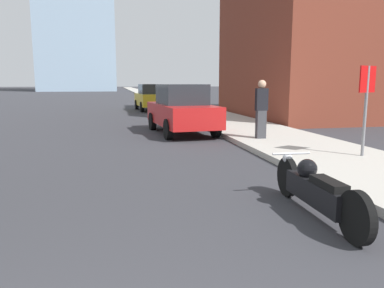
{
  "coord_description": "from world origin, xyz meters",
  "views": [
    {
      "loc": [
        0.39,
        -1.14,
        1.84
      ],
      "look_at": [
        1.68,
        5.14,
        0.79
      ],
      "focal_mm": 35.0,
      "sensor_mm": 36.0,
      "label": 1
    }
  ],
  "objects_px": {
    "stop_sign": "(366,95)",
    "pedestrian": "(261,108)",
    "parked_car_red": "(182,109)",
    "parked_car_yellow": "(152,97)",
    "motorcycle": "(315,189)"
  },
  "relations": [
    {
      "from": "motorcycle",
      "to": "parked_car_red",
      "type": "xyz_separation_m",
      "value": [
        -0.32,
        8.89,
        0.51
      ]
    },
    {
      "from": "stop_sign",
      "to": "pedestrian",
      "type": "bearing_deg",
      "value": 112.03
    },
    {
      "from": "motorcycle",
      "to": "parked_car_red",
      "type": "height_order",
      "value": "parked_car_red"
    },
    {
      "from": "parked_car_red",
      "to": "stop_sign",
      "type": "distance_m",
      "value": 6.73
    },
    {
      "from": "motorcycle",
      "to": "parked_car_yellow",
      "type": "bearing_deg",
      "value": 92.73
    },
    {
      "from": "stop_sign",
      "to": "pedestrian",
      "type": "xyz_separation_m",
      "value": [
        -1.27,
        3.14,
        -0.49
      ]
    },
    {
      "from": "stop_sign",
      "to": "pedestrian",
      "type": "distance_m",
      "value": 3.43
    },
    {
      "from": "motorcycle",
      "to": "parked_car_red",
      "type": "relative_size",
      "value": 0.56
    },
    {
      "from": "parked_car_red",
      "to": "stop_sign",
      "type": "height_order",
      "value": "stop_sign"
    },
    {
      "from": "motorcycle",
      "to": "parked_car_yellow",
      "type": "xyz_separation_m",
      "value": [
        -0.25,
        20.88,
        0.5
      ]
    },
    {
      "from": "pedestrian",
      "to": "parked_car_yellow",
      "type": "bearing_deg",
      "value": 97.49
    },
    {
      "from": "motorcycle",
      "to": "pedestrian",
      "type": "relative_size",
      "value": 1.43
    },
    {
      "from": "motorcycle",
      "to": "stop_sign",
      "type": "distance_m",
      "value": 4.41
    },
    {
      "from": "motorcycle",
      "to": "pedestrian",
      "type": "distance_m",
      "value": 6.46
    },
    {
      "from": "motorcycle",
      "to": "parked_car_yellow",
      "type": "relative_size",
      "value": 0.57
    }
  ]
}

